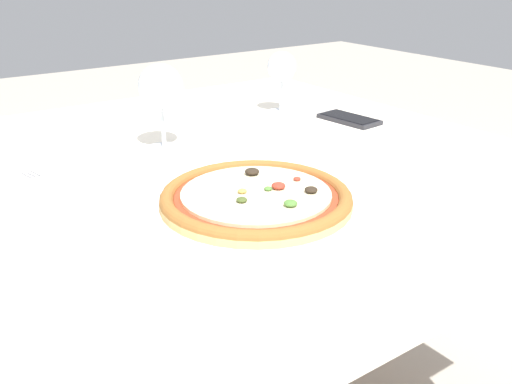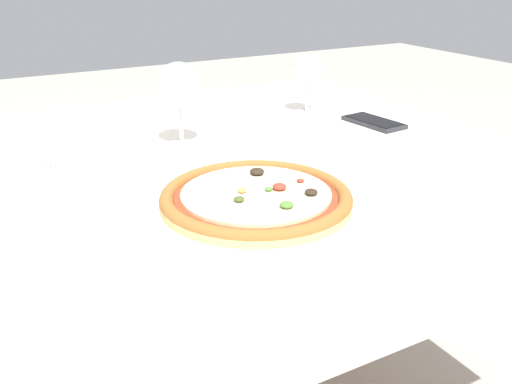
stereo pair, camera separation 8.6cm
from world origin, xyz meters
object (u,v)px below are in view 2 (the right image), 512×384
object	(u,v)px
fork	(61,176)
pizza_plate	(256,200)
wine_glass_far_left	(308,70)
wine_glass_far_right	(179,87)
dining_table	(244,200)
cell_phone	(374,122)

from	to	relation	value
fork	pizza_plate	bearing A→B (deg)	-51.06
wine_glass_far_left	wine_glass_far_right	distance (m)	0.38
pizza_plate	wine_glass_far_left	world-z (taller)	wine_glass_far_left
dining_table	wine_glass_far_left	world-z (taller)	wine_glass_far_left
pizza_plate	wine_glass_far_right	distance (m)	0.36
fork	wine_glass_far_left	distance (m)	0.65
pizza_plate	cell_phone	world-z (taller)	pizza_plate
wine_glass_far_left	cell_phone	world-z (taller)	wine_glass_far_left
pizza_plate	wine_glass_far_right	world-z (taller)	wine_glass_far_right
pizza_plate	fork	size ratio (longest dim) A/B	1.97
cell_phone	pizza_plate	bearing A→B (deg)	-148.57
pizza_plate	dining_table	bearing A→B (deg)	67.00
pizza_plate	fork	distance (m)	0.37
wine_glass_far_right	cell_phone	bearing A→B (deg)	-7.56
pizza_plate	fork	bearing A→B (deg)	128.94
dining_table	wine_glass_far_right	bearing A→B (deg)	120.94
dining_table	cell_phone	size ratio (longest dim) A/B	7.67
pizza_plate	wine_glass_far_left	size ratio (longest dim) A/B	2.24
dining_table	fork	distance (m)	0.35
wine_glass_far_right	dining_table	bearing A→B (deg)	-59.06
cell_phone	wine_glass_far_left	bearing A→B (deg)	118.43
cell_phone	dining_table	bearing A→B (deg)	-170.03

